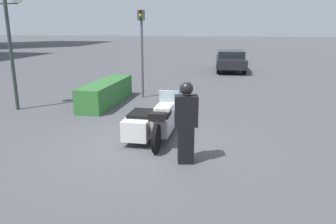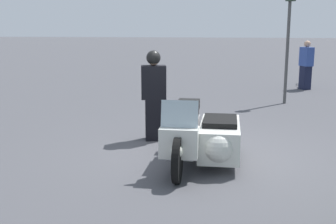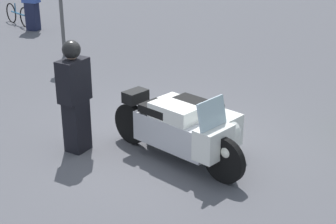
% 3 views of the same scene
% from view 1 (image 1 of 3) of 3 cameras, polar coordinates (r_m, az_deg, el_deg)
% --- Properties ---
extents(ground_plane, '(160.00, 160.00, 0.00)m').
position_cam_1_polar(ground_plane, '(8.07, -4.08, -6.03)').
color(ground_plane, '#4C4C51').
extents(police_motorcycle, '(2.52, 1.18, 1.16)m').
position_cam_1_polar(police_motorcycle, '(8.51, -2.71, -1.55)').
color(police_motorcycle, black).
rests_on(police_motorcycle, ground).
extents(officer_rider, '(0.38, 0.53, 1.76)m').
position_cam_1_polar(officer_rider, '(6.89, 3.17, -1.54)').
color(officer_rider, black).
rests_on(officer_rider, ground).
extents(hedge_bush_curbside, '(3.62, 0.88, 0.83)m').
position_cam_1_polar(hedge_bush_curbside, '(12.53, -10.70, 3.34)').
color(hedge_bush_curbside, '#337033').
rests_on(hedge_bush_curbside, ground).
extents(twin_lamp_post, '(0.40, 1.31, 3.95)m').
position_cam_1_polar(twin_lamp_post, '(12.35, -26.31, 14.94)').
color(twin_lamp_post, '#2D3833').
rests_on(twin_lamp_post, ground).
extents(traffic_light_near, '(0.23, 0.26, 3.44)m').
position_cam_1_polar(traffic_light_near, '(13.19, -4.61, 12.19)').
color(traffic_light_near, '#4C4C4C').
rests_on(traffic_light_near, ground).
extents(parked_car_background, '(4.34, 2.01, 1.30)m').
position_cam_1_polar(parked_car_background, '(21.51, 10.84, 8.89)').
color(parked_car_background, black).
rests_on(parked_car_background, ground).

